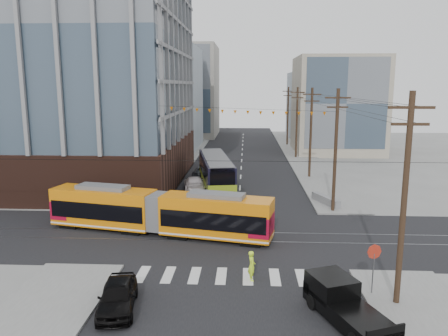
# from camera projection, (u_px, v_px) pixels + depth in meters

# --- Properties ---
(ground) EXTENTS (160.00, 160.00, 0.00)m
(ground) POSITION_uv_depth(u_px,v_px,m) (236.00, 257.00, 29.04)
(ground) COLOR slate
(office_building) EXTENTS (30.00, 25.00, 28.60)m
(office_building) POSITION_uv_depth(u_px,v_px,m) (50.00, 58.00, 50.04)
(office_building) COLOR #381E16
(office_building) RESTS_ON ground
(bg_bldg_nw_near) EXTENTS (18.00, 16.00, 18.00)m
(bg_bldg_nw_near) POSITION_uv_depth(u_px,v_px,m) (149.00, 98.00, 79.24)
(bg_bldg_nw_near) COLOR #8C99A5
(bg_bldg_nw_near) RESTS_ON ground
(bg_bldg_ne_near) EXTENTS (14.00, 14.00, 16.00)m
(bg_bldg_ne_near) POSITION_uv_depth(u_px,v_px,m) (337.00, 105.00, 73.87)
(bg_bldg_ne_near) COLOR gray
(bg_bldg_ne_near) RESTS_ON ground
(bg_bldg_nw_far) EXTENTS (16.00, 18.00, 20.00)m
(bg_bldg_nw_far) POSITION_uv_depth(u_px,v_px,m) (182.00, 91.00, 98.53)
(bg_bldg_nw_far) COLOR gray
(bg_bldg_nw_far) RESTS_ON ground
(bg_bldg_ne_far) EXTENTS (16.00, 16.00, 14.00)m
(bg_bldg_ne_far) POSITION_uv_depth(u_px,v_px,m) (327.00, 106.00, 93.59)
(bg_bldg_ne_far) COLOR #8C99A5
(bg_bldg_ne_far) RESTS_ON ground
(utility_pole_near) EXTENTS (0.30, 0.30, 11.00)m
(utility_pole_near) POSITION_uv_depth(u_px,v_px,m) (404.00, 203.00, 21.71)
(utility_pole_near) COLOR black
(utility_pole_near) RESTS_ON ground
(utility_pole_far) EXTENTS (0.30, 0.30, 11.00)m
(utility_pole_far) POSITION_uv_depth(u_px,v_px,m) (288.00, 116.00, 82.56)
(utility_pole_far) COLOR black
(utility_pole_far) RESTS_ON ground
(streetcar) EXTENTS (17.71, 6.32, 3.39)m
(streetcar) POSITION_uv_depth(u_px,v_px,m) (158.00, 212.00, 33.39)
(streetcar) COLOR orange
(streetcar) RESTS_ON ground
(city_bus) EXTENTS (4.97, 13.30, 3.69)m
(city_bus) POSITION_uv_depth(u_px,v_px,m) (216.00, 172.00, 48.07)
(city_bus) COLOR black
(city_bus) RESTS_ON ground
(pickup_truck) EXTENTS (3.74, 5.71, 1.83)m
(pickup_truck) POSITION_uv_depth(u_px,v_px,m) (349.00, 307.00, 20.69)
(pickup_truck) COLOR black
(pickup_truck) RESTS_ON ground
(black_sedan) EXTENTS (2.45, 4.66, 1.51)m
(black_sedan) POSITION_uv_depth(u_px,v_px,m) (117.00, 296.00, 22.09)
(black_sedan) COLOR black
(black_sedan) RESTS_ON ground
(parked_car_silver) EXTENTS (2.55, 4.40, 1.37)m
(parked_car_silver) POSITION_uv_depth(u_px,v_px,m) (183.00, 202.00, 40.00)
(parked_car_silver) COLOR #AFB2C4
(parked_car_silver) RESTS_ON ground
(parked_car_white) EXTENTS (2.93, 5.43, 1.49)m
(parked_car_white) POSITION_uv_depth(u_px,v_px,m) (194.00, 183.00, 47.62)
(parked_car_white) COLOR silver
(parked_car_white) RESTS_ON ground
(parked_car_grey) EXTENTS (2.11, 4.31, 1.18)m
(parked_car_grey) POSITION_uv_depth(u_px,v_px,m) (202.00, 171.00, 55.00)
(parked_car_grey) COLOR slate
(parked_car_grey) RESTS_ON ground
(pedestrian) EXTENTS (0.55, 0.73, 1.80)m
(pedestrian) POSITION_uv_depth(u_px,v_px,m) (252.00, 266.00, 25.43)
(pedestrian) COLOR #D1FF27
(pedestrian) RESTS_ON ground
(stop_sign) EXTENTS (1.02, 1.02, 2.73)m
(stop_sign) POSITION_uv_depth(u_px,v_px,m) (373.00, 272.00, 23.48)
(stop_sign) COLOR #AD2716
(stop_sign) RESTS_ON ground
(jersey_barrier) EXTENTS (2.46, 4.24, 0.84)m
(jersey_barrier) POSITION_uv_depth(u_px,v_px,m) (326.00, 200.00, 41.72)
(jersey_barrier) COLOR slate
(jersey_barrier) RESTS_ON ground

